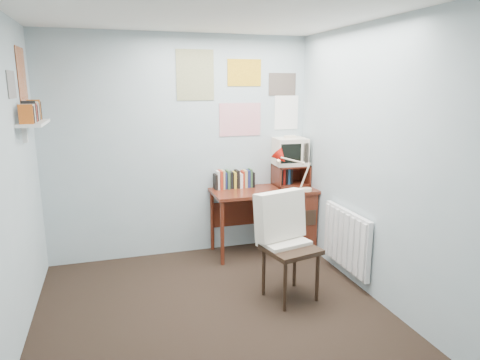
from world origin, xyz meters
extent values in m
plane|color=black|center=(0.00, 0.00, 0.00)|extent=(3.50, 3.50, 0.00)
cube|color=#A6B7BD|center=(0.00, 1.75, 1.25)|extent=(3.00, 0.02, 2.50)
cube|color=#A6B7BD|center=(1.50, 0.00, 1.25)|extent=(0.02, 3.50, 2.50)
cube|color=white|center=(0.00, 0.00, 2.50)|extent=(3.00, 3.50, 0.02)
cube|color=#592214|center=(0.90, 1.48, 0.74)|extent=(1.20, 0.55, 0.03)
cube|color=#592214|center=(1.23, 1.48, 0.36)|extent=(0.50, 0.50, 0.72)
cylinder|color=#592214|center=(0.34, 1.24, 0.36)|extent=(0.04, 0.04, 0.72)
cylinder|color=#592214|center=(0.34, 1.71, 0.36)|extent=(0.04, 0.04, 0.72)
cube|color=#592214|center=(0.65, 1.73, 0.42)|extent=(0.64, 0.02, 0.30)
cube|color=black|center=(0.75, 0.33, 0.48)|extent=(0.58, 0.57, 0.96)
cube|color=red|center=(1.35, 1.27, 0.97)|extent=(0.36, 0.33, 0.42)
cube|color=#592214|center=(1.29, 1.59, 0.89)|extent=(0.40, 0.30, 0.25)
cube|color=beige|center=(1.27, 1.61, 1.19)|extent=(0.39, 0.36, 0.35)
cube|color=#592214|center=(0.66, 1.66, 0.87)|extent=(0.60, 0.14, 0.22)
cube|color=white|center=(1.46, 0.55, 0.42)|extent=(0.09, 0.80, 0.60)
cube|color=white|center=(-1.40, 1.10, 1.62)|extent=(0.20, 0.62, 0.24)
cube|color=white|center=(0.70, 1.74, 1.85)|extent=(1.20, 0.01, 0.90)
cube|color=white|center=(-1.49, 1.10, 2.00)|extent=(0.01, 0.70, 0.60)
camera|label=1|loc=(-0.77, -3.04, 1.96)|focal=32.00mm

